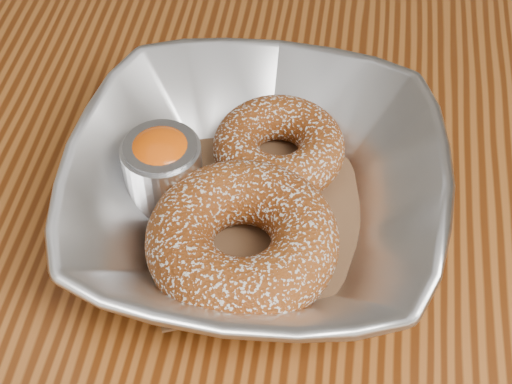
# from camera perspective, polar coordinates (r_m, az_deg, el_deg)

# --- Properties ---
(table) EXTENTS (1.20, 0.80, 0.75)m
(table) POSITION_cam_1_polar(r_m,az_deg,el_deg) (0.60, -9.90, -7.40)
(table) COLOR brown
(table) RESTS_ON ground_plane
(serving_bowl) EXTENTS (0.24, 0.24, 0.06)m
(serving_bowl) POSITION_cam_1_polar(r_m,az_deg,el_deg) (0.49, -0.00, -0.09)
(serving_bowl) COLOR silver
(serving_bowl) RESTS_ON table
(parchment) EXTENTS (0.19, 0.19, 0.00)m
(parchment) POSITION_cam_1_polar(r_m,az_deg,el_deg) (0.50, -0.00, -1.55)
(parchment) COLOR brown
(parchment) RESTS_ON table
(donut_back) EXTENTS (0.10, 0.10, 0.03)m
(donut_back) POSITION_cam_1_polar(r_m,az_deg,el_deg) (0.52, 1.67, 3.27)
(donut_back) COLOR brown
(donut_back) RESTS_ON parchment
(donut_front) EXTENTS (0.16, 0.16, 0.04)m
(donut_front) POSITION_cam_1_polar(r_m,az_deg,el_deg) (0.46, -1.00, -3.51)
(donut_front) COLOR brown
(donut_front) RESTS_ON parchment
(ramekin) EXTENTS (0.05, 0.05, 0.05)m
(ramekin) POSITION_cam_1_polar(r_m,az_deg,el_deg) (0.50, -6.80, 1.81)
(ramekin) COLOR silver
(ramekin) RESTS_ON table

